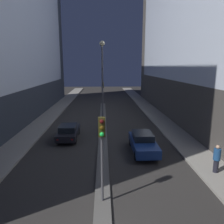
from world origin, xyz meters
The scene contains 8 objects.
building_left centered at (-11.32, 20.80, 12.16)m, with size 6.01×41.61×24.30m.
median_strip centered at (0.00, 16.67, 0.07)m, with size 0.80×31.34×0.13m.
traffic_light_near centered at (0.00, 3.75, 3.22)m, with size 0.32×0.42×4.19m.
traffic_light_mid centered at (0.00, 26.46, 3.22)m, with size 0.32×0.42×4.19m.
street_lamp centered at (0.00, 16.42, 6.14)m, with size 0.53×0.53×8.89m.
car_left_lane centered at (-3.14, 13.52, 0.71)m, with size 1.70×4.25×1.39m.
car_right_lane centered at (3.14, 10.17, 0.76)m, with size 1.75×4.54×1.49m.
pedestrian_on_right_sidewalk centered at (6.99, 6.38, 1.07)m, with size 0.42×0.42×1.76m.
Camera 1 is at (0.08, -5.82, 6.59)m, focal length 35.00 mm.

